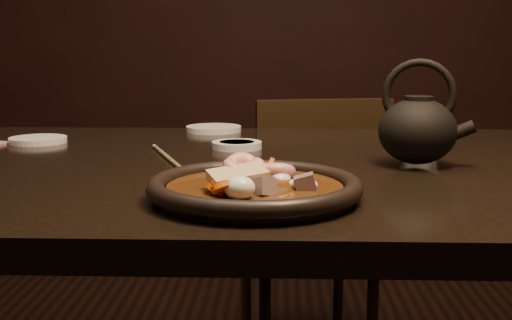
{
  "coord_description": "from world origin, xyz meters",
  "views": [
    {
      "loc": [
        0.05,
        -1.07,
        0.94
      ],
      "look_at": [
        0.02,
        -0.27,
        0.8
      ],
      "focal_mm": 45.0,
      "sensor_mm": 36.0,
      "label": 1
    }
  ],
  "objects_px": {
    "table": "(248,205)",
    "chair": "(312,226)",
    "plate": "(255,188)",
    "tea_cup": "(421,126)",
    "teapot": "(418,127)"
  },
  "relations": [
    {
      "from": "tea_cup",
      "to": "chair",
      "type": "bearing_deg",
      "value": 108.44
    },
    {
      "from": "chair",
      "to": "table",
      "type": "bearing_deg",
      "value": 65.32
    },
    {
      "from": "chair",
      "to": "teapot",
      "type": "xyz_separation_m",
      "value": [
        0.13,
        -0.73,
        0.37
      ]
    },
    {
      "from": "table",
      "to": "tea_cup",
      "type": "relative_size",
      "value": 19.17
    },
    {
      "from": "plate",
      "to": "teapot",
      "type": "distance_m",
      "value": 0.35
    },
    {
      "from": "chair",
      "to": "plate",
      "type": "bearing_deg",
      "value": 69.98
    },
    {
      "from": "table",
      "to": "teapot",
      "type": "height_order",
      "value": "teapot"
    },
    {
      "from": "plate",
      "to": "tea_cup",
      "type": "relative_size",
      "value": 3.31
    },
    {
      "from": "plate",
      "to": "teapot",
      "type": "relative_size",
      "value": 1.62
    },
    {
      "from": "table",
      "to": "tea_cup",
      "type": "distance_m",
      "value": 0.38
    },
    {
      "from": "chair",
      "to": "teapot",
      "type": "relative_size",
      "value": 4.75
    },
    {
      "from": "table",
      "to": "chair",
      "type": "relative_size",
      "value": 1.98
    },
    {
      "from": "teapot",
      "to": "plate",
      "type": "bearing_deg",
      "value": -124.34
    },
    {
      "from": "table",
      "to": "plate",
      "type": "xyz_separation_m",
      "value": [
        0.02,
        -0.27,
        0.09
      ]
    },
    {
      "from": "plate",
      "to": "chair",
      "type": "bearing_deg",
      "value": 82.5
    }
  ]
}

